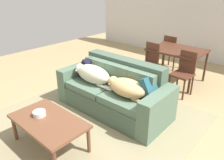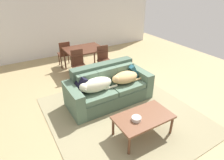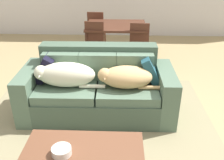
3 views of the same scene
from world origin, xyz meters
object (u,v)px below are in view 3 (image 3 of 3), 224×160
Objects in this scene: dining_chair_near_right at (139,46)px; dining_chair_far_left at (96,29)px; dog_on_right_cushion at (125,77)px; throw_pillow_by_right_arm at (150,68)px; dog_on_left_cushion at (64,75)px; couch at (98,89)px; dining_chair_near_left at (94,45)px; dining_table at (116,28)px; coffee_table at (83,157)px; bowl_on_coffee_table at (62,151)px; throw_pillow_by_left_arm at (46,67)px.

dining_chair_far_left is at bearing 132.32° from dining_chair_near_right.
dog_on_right_cushion is 2.15× the size of throw_pillow_by_right_arm.
couch is at bearing 20.31° from dog_on_left_cushion.
dining_table is at bearing 57.10° from dining_chair_near_left.
dog_on_left_cushion is 1.01× the size of dining_chair_far_left.
couch is at bearing -110.02° from dining_chair_near_right.
dog_on_right_cushion is 1.31m from coffee_table.
dining_table is 1.31× the size of dining_chair_far_left.
couch is 0.53m from dog_on_left_cushion.
dining_table reaches higher than bowl_on_coffee_table.
dining_chair_near_left is at bearing 69.54° from throw_pillow_by_left_arm.
coffee_table is 0.93× the size of dining_table.
dog_on_right_cushion is 1.38m from bowl_on_coffee_table.
throw_pillow_by_right_arm is at bearing -50.69° from dining_chair_near_left.
bowl_on_coffee_table is (-0.92, -1.47, -0.17)m from throw_pillow_by_right_arm.
dining_chair_near_right reaches higher than bowl_on_coffee_table.
couch is at bearing 82.04° from bowl_on_coffee_table.
dining_table is 0.72m from dining_chair_near_right.
dog_on_right_cushion is 0.91× the size of dining_chair_far_left.
dining_chair_far_left is at bearing 79.82° from throw_pillow_by_left_arm.
bowl_on_coffee_table is at bearing -102.19° from dining_chair_near_right.
dog_on_right_cushion is 1.60m from dining_chair_near_right.
dining_chair_near_left is (0.51, 1.38, -0.14)m from throw_pillow_by_left_arm.
throw_pillow_by_right_arm reaches higher than coffee_table.
dog_on_left_cushion is 2.41× the size of throw_pillow_by_right_arm.
dining_chair_near_left is at bearing 90.21° from bowl_on_coffee_table.
couch is 2.61m from dining_chair_far_left.
dog_on_left_cushion is at bearing 100.04° from bowl_on_coffee_table.
dog_on_right_cushion is at bearing -95.37° from dining_chair_near_right.
dining_table is 0.69m from dining_chair_near_left.
dog_on_right_cushion reaches higher than bowl_on_coffee_table.
dog_on_left_cushion is at bearing -106.36° from dining_table.
dining_chair_near_left reaches higher than coffee_table.
throw_pillow_by_left_arm is 0.34× the size of coffee_table.
dining_table is 1.27× the size of dining_chair_near_left.
throw_pillow_by_right_arm is at bearing -74.69° from dining_table.
bowl_on_coffee_table is (0.22, -1.24, -0.16)m from dog_on_left_cushion.
throw_pillow_by_left_arm is 2.15× the size of bowl_on_coffee_table.
dog_on_left_cushion is 0.37m from throw_pillow_by_left_arm.
dog_on_right_cushion is at bearing -22.88° from couch.
dog_on_left_cushion is at bearing -159.69° from couch.
throw_pillow_by_right_arm reaches higher than bowl_on_coffee_table.
dining_chair_near_right is at bearing 130.84° from dining_chair_far_left.
couch is 5.42× the size of throw_pillow_by_right_arm.
throw_pillow_by_left_arm reaches higher than throw_pillow_by_right_arm.
dining_chair_near_left is at bearing 93.94° from coffee_table.
dining_table is (0.20, 1.95, 0.34)m from couch.
throw_pillow_by_left_arm is 1.62m from coffee_table.
throw_pillow_by_right_arm reaches higher than dining_table.
dog_on_left_cushion is 0.78× the size of dining_table.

